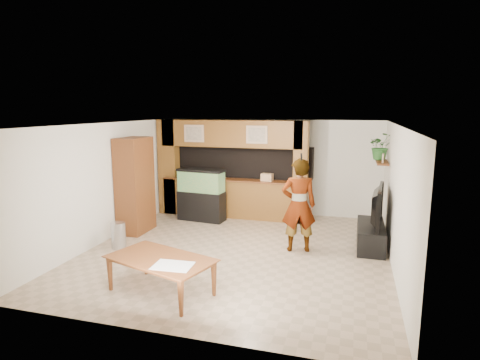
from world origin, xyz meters
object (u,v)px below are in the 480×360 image
(person, at_px, (299,205))
(dining_table, at_px, (160,276))
(aquarium, at_px, (201,195))
(television, at_px, (372,206))
(pantry_cabinet, at_px, (135,185))

(person, bearing_deg, dining_table, 39.96)
(person, relative_size, dining_table, 1.15)
(aquarium, bearing_deg, dining_table, -71.53)
(person, xyz_separation_m, dining_table, (-1.83, -2.57, -0.67))
(aquarium, height_order, television, aquarium)
(pantry_cabinet, distance_m, person, 3.90)
(pantry_cabinet, relative_size, person, 1.16)
(television, bearing_deg, person, 118.89)
(pantry_cabinet, relative_size, aquarium, 1.65)
(television, bearing_deg, aquarium, 82.55)
(pantry_cabinet, height_order, aquarium, pantry_cabinet)
(aquarium, xyz_separation_m, dining_table, (0.91, -4.16, -0.37))
(television, height_order, person, person)
(pantry_cabinet, bearing_deg, television, 3.95)
(television, bearing_deg, pantry_cabinet, 99.34)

